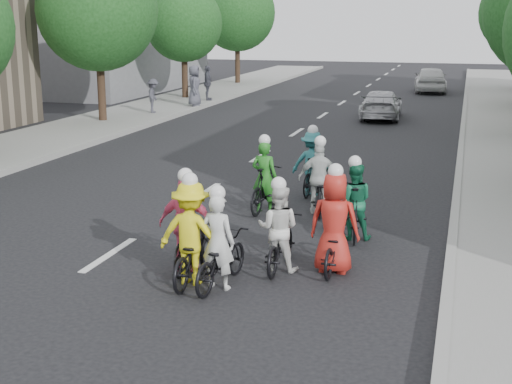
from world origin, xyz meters
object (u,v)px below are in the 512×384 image
at_px(cyclist_8, 320,186).
at_px(spectator_0, 153,96).
at_px(cyclist_1, 354,206).
at_px(cyclist_4, 335,234).
at_px(follow_car_trail, 431,79).
at_px(spectator_1, 208,83).
at_px(spectator_2, 194,86).
at_px(cyclist_7, 313,168).
at_px(cyclist_5, 265,185).
at_px(cyclist_0, 220,254).
at_px(cyclist_2, 192,242).
at_px(cyclist_6, 279,237).
at_px(cyclist_3, 188,233).
at_px(follow_car_lead, 381,105).

relative_size(cyclist_8, spectator_0, 1.25).
distance_m(cyclist_1, cyclist_4, 2.00).
bearing_deg(follow_car_trail, spectator_1, 35.39).
distance_m(cyclist_4, spectator_2, 22.70).
xyz_separation_m(cyclist_4, cyclist_7, (-1.50, 5.22, 0.00)).
distance_m(cyclist_5, spectator_1, 21.00).
bearing_deg(cyclist_0, cyclist_5, -75.98).
distance_m(cyclist_7, cyclist_8, 1.66).
xyz_separation_m(cyclist_2, cyclist_8, (1.13, 4.85, -0.09)).
xyz_separation_m(cyclist_6, follow_car_trail, (0.81, 31.72, 0.17)).
bearing_deg(spectator_2, cyclist_1, -167.83).
distance_m(cyclist_1, follow_car_trail, 29.55).
relative_size(cyclist_3, spectator_2, 0.94).
distance_m(follow_car_lead, spectator_0, 9.97).
xyz_separation_m(cyclist_8, spectator_1, (-9.66, 18.95, 0.42)).
bearing_deg(spectator_0, spectator_1, -21.40).
distance_m(follow_car_lead, spectator_2, 8.94).
relative_size(cyclist_4, cyclist_7, 1.09).
xyz_separation_m(cyclist_3, cyclist_4, (2.43, 0.64, 0.01)).
relative_size(cyclist_7, follow_car_lead, 0.42).
height_order(cyclist_3, cyclist_6, cyclist_3).
bearing_deg(cyclist_6, cyclist_4, -170.77).
relative_size(cyclist_8, spectator_1, 1.06).
relative_size(cyclist_5, spectator_1, 1.01).
xyz_separation_m(cyclist_3, spectator_1, (-8.22, 23.24, 0.36)).
bearing_deg(spectator_2, cyclist_8, -168.01).
xyz_separation_m(cyclist_5, spectator_0, (-9.09, 13.97, 0.27)).
xyz_separation_m(cyclist_1, cyclist_3, (-2.45, -2.64, 0.02)).
xyz_separation_m(cyclist_8, spectator_0, (-10.28, 13.71, 0.29)).
bearing_deg(spectator_1, spectator_2, 163.86).
bearing_deg(cyclist_4, spectator_1, -63.93).
bearing_deg(spectator_0, cyclist_2, -168.36).
height_order(cyclist_6, follow_car_lead, cyclist_6).
bearing_deg(cyclist_3, cyclist_7, -103.35).
relative_size(cyclist_7, spectator_2, 0.91).
distance_m(cyclist_0, cyclist_3, 1.00).
distance_m(cyclist_1, follow_car_lead, 17.50).
bearing_deg(cyclist_5, spectator_2, -57.88).
xyz_separation_m(cyclist_4, cyclist_6, (-0.93, -0.17, -0.09)).
relative_size(cyclist_6, spectator_1, 0.97).
distance_m(cyclist_5, follow_car_lead, 16.06).
distance_m(spectator_0, spectator_1, 5.28).
bearing_deg(spectator_2, follow_car_lead, -112.39).
bearing_deg(cyclist_6, spectator_2, -66.10).
bearing_deg(cyclist_6, cyclist_5, -71.69).
relative_size(cyclist_2, cyclist_3, 1.03).
bearing_deg(cyclist_2, spectator_2, -68.77).
xyz_separation_m(cyclist_0, spectator_2, (-8.78, 21.41, 0.56)).
height_order(cyclist_1, spectator_2, spectator_2).
bearing_deg(spectator_0, cyclist_4, -161.59).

